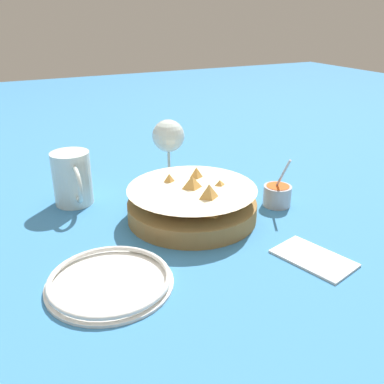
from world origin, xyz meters
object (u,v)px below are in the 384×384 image
at_px(sauce_cup, 276,194).
at_px(side_plate, 110,281).
at_px(beer_mug, 73,180).
at_px(food_basket, 193,203).
at_px(wine_glass, 168,138).

xyz_separation_m(sauce_cup, side_plate, (0.12, -0.40, -0.02)).
distance_m(beer_mug, side_plate, 0.32).
bearing_deg(beer_mug, sauce_cup, 62.93).
height_order(food_basket, beer_mug, beer_mug).
relative_size(wine_glass, beer_mug, 1.21).
xyz_separation_m(beer_mug, side_plate, (0.32, -0.02, -0.04)).
height_order(food_basket, side_plate, food_basket).
distance_m(food_basket, side_plate, 0.26).
relative_size(wine_glass, side_plate, 0.77).
relative_size(beer_mug, side_plate, 0.64).
relative_size(sauce_cup, side_plate, 0.58).
bearing_deg(side_plate, beer_mug, 177.01).
relative_size(food_basket, beer_mug, 2.06).
distance_m(food_basket, sauce_cup, 0.19).
height_order(wine_glass, beer_mug, wine_glass).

